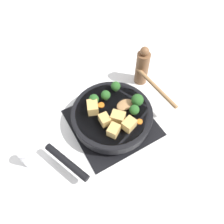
# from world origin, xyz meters

# --- Properties ---
(ground_plane) EXTENTS (2.40, 2.40, 0.00)m
(ground_plane) POSITION_xyz_m (0.00, 0.00, 0.00)
(ground_plane) COLOR white
(front_burner_grate) EXTENTS (0.31, 0.31, 0.03)m
(front_burner_grate) POSITION_xyz_m (0.00, 0.00, 0.01)
(front_burner_grate) COLOR black
(front_burner_grate) RESTS_ON ground_plane
(skillet_pan) EXTENTS (0.42, 0.33, 0.05)m
(skillet_pan) POSITION_xyz_m (0.00, 0.00, 0.06)
(skillet_pan) COLOR black
(skillet_pan) RESTS_ON front_burner_grate
(wooden_spoon) EXTENTS (0.20, 0.24, 0.02)m
(wooden_spoon) POSITION_xyz_m (-0.14, -0.01, 0.08)
(wooden_spoon) COLOR #A87A4C
(wooden_spoon) RESTS_ON skillet_pan
(tofu_cube_center_large) EXTENTS (0.05, 0.06, 0.04)m
(tofu_cube_center_large) POSITION_xyz_m (0.06, -0.04, 0.10)
(tofu_cube_center_large) COLOR tan
(tofu_cube_center_large) RESTS_ON skillet_pan
(tofu_cube_near_handle) EXTENTS (0.06, 0.05, 0.03)m
(tofu_cube_near_handle) POSITION_xyz_m (0.04, 0.08, 0.09)
(tofu_cube_near_handle) COLOR tan
(tofu_cube_near_handle) RESTS_ON skillet_pan
(tofu_cube_east_chunk) EXTENTS (0.04, 0.04, 0.03)m
(tofu_cube_east_chunk) POSITION_xyz_m (0.05, 0.03, 0.09)
(tofu_cube_east_chunk) COLOR tan
(tofu_cube_east_chunk) RESTS_ON skillet_pan
(tofu_cube_west_chunk) EXTENTS (0.06, 0.06, 0.04)m
(tofu_cube_west_chunk) POSITION_xyz_m (-0.00, 0.04, 0.10)
(tofu_cube_west_chunk) COLOR tan
(tofu_cube_west_chunk) RESTS_ON skillet_pan
(tofu_cube_back_piece) EXTENTS (0.06, 0.05, 0.04)m
(tofu_cube_back_piece) POSITION_xyz_m (-0.02, 0.09, 0.10)
(tofu_cube_back_piece) COLOR tan
(tofu_cube_back_piece) RESTS_ON skillet_pan
(broccoli_floret_near_spoon) EXTENTS (0.05, 0.05, 0.05)m
(broccoli_floret_near_spoon) POSITION_xyz_m (-0.10, 0.02, 0.11)
(broccoli_floret_near_spoon) COLOR #709956
(broccoli_floret_near_spoon) RESTS_ON skillet_pan
(broccoli_floret_center_top) EXTENTS (0.04, 0.04, 0.04)m
(broccoli_floret_center_top) POSITION_xyz_m (-0.01, -0.06, 0.10)
(broccoli_floret_center_top) COLOR #709956
(broccoli_floret_center_top) RESTS_ON skillet_pan
(broccoli_floret_east_rim) EXTENTS (0.04, 0.04, 0.05)m
(broccoli_floret_east_rim) POSITION_xyz_m (0.04, -0.07, 0.10)
(broccoli_floret_east_rim) COLOR #709956
(broccoli_floret_east_rim) RESTS_ON skillet_pan
(broccoli_floret_west_rim) EXTENTS (0.04, 0.04, 0.05)m
(broccoli_floret_west_rim) POSITION_xyz_m (-0.06, -0.08, 0.10)
(broccoli_floret_west_rim) COLOR #709956
(broccoli_floret_west_rim) RESTS_ON skillet_pan
(broccoli_floret_north_edge) EXTENTS (0.04, 0.04, 0.04)m
(broccoli_floret_north_edge) POSITION_xyz_m (-0.07, 0.05, 0.10)
(broccoli_floret_north_edge) COLOR #709956
(broccoli_floret_north_edge) RESTS_ON skillet_pan
(carrot_slice_orange_thin) EXTENTS (0.02, 0.02, 0.01)m
(carrot_slice_orange_thin) POSITION_xyz_m (-0.06, 0.09, 0.08)
(carrot_slice_orange_thin) COLOR orange
(carrot_slice_orange_thin) RESTS_ON skillet_pan
(carrot_slice_near_center) EXTENTS (0.02, 0.02, 0.01)m
(carrot_slice_near_center) POSITION_xyz_m (0.02, -0.05, 0.08)
(carrot_slice_near_center) COLOR orange
(carrot_slice_near_center) RESTS_ON skillet_pan
(pepper_mill) EXTENTS (0.06, 0.06, 0.19)m
(pepper_mill) POSITION_xyz_m (-0.23, -0.13, 0.09)
(pepper_mill) COLOR brown
(pepper_mill) RESTS_ON ground_plane
(salt_shaker) EXTENTS (0.04, 0.04, 0.09)m
(salt_shaker) POSITION_xyz_m (0.34, -0.00, 0.04)
(salt_shaker) COLOR white
(salt_shaker) RESTS_ON ground_plane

